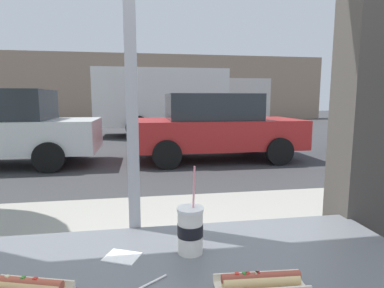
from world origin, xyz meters
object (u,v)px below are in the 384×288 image
hotdog_tray_far (261,281)px  box_truck (179,99)px  soda_cup_right (190,229)px  hotdog_tray_near (28,287)px  parked_car_red (214,126)px

hotdog_tray_far → box_truck: box_truck is taller
soda_cup_right → hotdog_tray_near: 0.54m
soda_cup_right → hotdog_tray_near: bearing=-161.1°
soda_cup_right → box_truck: (1.44, 12.06, 0.49)m
soda_cup_right → box_truck: 12.16m
soda_cup_right → box_truck: size_ratio=0.05×
parked_car_red → hotdog_tray_far: bearing=-102.2°
hotdog_tray_far → soda_cup_right: bearing=124.5°
parked_car_red → hotdog_tray_near: bearing=-107.7°
box_truck → parked_car_red: bearing=-88.0°
hotdog_tray_far → box_truck: bearing=84.1°
hotdog_tray_far → parked_car_red: 6.91m
hotdog_tray_far → box_truck: (1.27, 12.32, 0.55)m
soda_cup_right → hotdog_tray_far: (0.17, -0.25, -0.07)m
soda_cup_right → hotdog_tray_far: soda_cup_right is taller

